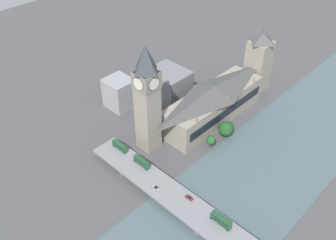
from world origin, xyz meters
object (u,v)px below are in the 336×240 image
Objects in this scene: double_decker_bus_rear at (221,220)px; road_bridge at (206,221)px; double_decker_bus_mid at (120,146)px; car_northbound_tail at (189,198)px; clock_tower at (147,97)px; victoria_tower at (258,62)px; car_southbound_mid at (156,188)px; double_decker_bus_lead at (141,162)px; parliament_hall at (213,102)px.

road_bridge is at bearing 24.68° from double_decker_bus_rear.
double_decker_bus_mid is 2.45× the size of car_northbound_tail.
clock_tower is 35.73m from double_decker_bus_mid.
road_bridge is (-53.70, 124.69, -18.85)m from victoria_tower.
car_southbound_mid is at bearing 169.58° from double_decker_bus_mid.
double_decker_bus_mid is 55.69m from car_northbound_tail.
clock_tower is 6.20× the size of double_decker_bus_lead.
clock_tower reaches higher than double_decker_bus_mid.
clock_tower reaches higher than double_decker_bus_rear.
double_decker_bus_mid is at bearing 71.55° from clock_tower.
car_southbound_mid is (39.16, 6.49, -1.88)m from double_decker_bus_rear.
parliament_hall is 53.13m from victoria_tower.
road_bridge is 8.35m from double_decker_bus_rear.
double_decker_bus_mid is (6.18, 18.53, -29.92)m from clock_tower.
double_decker_bus_rear is at bearing 177.23° from car_northbound_tail.
car_southbound_mid is at bearing 23.41° from car_northbound_tail.
victoria_tower reaches higher than double_decker_bus_mid.
double_decker_bus_mid is at bearing -10.42° from car_southbound_mid.
double_decker_bus_mid is (16.83, 120.98, -15.24)m from victoria_tower.
clock_tower is 75.89m from road_bridge.
road_bridge is 39.00× the size of car_southbound_mid.
parliament_hall is 6.79× the size of double_decker_bus_rear.
double_decker_bus_mid is (70.53, -3.70, 3.61)m from road_bridge.
road_bridge is 15.55m from car_northbound_tail.
double_decker_bus_rear is (-60.57, 121.53, -15.32)m from victoria_tower.
road_bridge is (-53.64, 72.53, -8.77)m from parliament_hall.
double_decker_bus_lead is (-2.52, 68.92, -5.15)m from parliament_hall.
parliament_hall is 19.32× the size of car_southbound_mid.
double_decker_bus_rear reaches higher than road_bridge.
road_bridge is at bearing -174.12° from car_southbound_mid.
car_northbound_tail is at bearing 119.57° from parliament_hall.
victoria_tower is 10.94× the size of car_northbound_tail.
parliament_hall is at bearing -87.91° from double_decker_bus_lead.
double_decker_bus_lead is at bearing 125.39° from clock_tower.
parliament_hall is at bearing 90.07° from victoria_tower.
clock_tower reaches higher than double_decker_bus_lead.
car_northbound_tail is (-49.47, 18.02, -31.88)m from clock_tower.
double_decker_bus_lead is at bearing -4.04° from road_bridge.
double_decker_bus_lead is 36.30m from car_northbound_tail.
victoria_tower reaches higher than double_decker_bus_rear.
car_southbound_mid is at bearing 5.88° from road_bridge.
double_decker_bus_lead is at bearing -20.22° from car_southbound_mid.
victoria_tower is 11.92× the size of car_southbound_mid.
parliament_hall is 1.15× the size of clock_tower.
victoria_tower is at bearing -95.94° from clock_tower.
clock_tower reaches higher than car_southbound_mid.
parliament_hall reaches higher than double_decker_bus_mid.
double_decker_bus_lead is 0.95× the size of double_decker_bus_rear.
road_bridge is 32.50m from car_southbound_mid.
road_bridge is 14.41× the size of double_decker_bus_lead.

